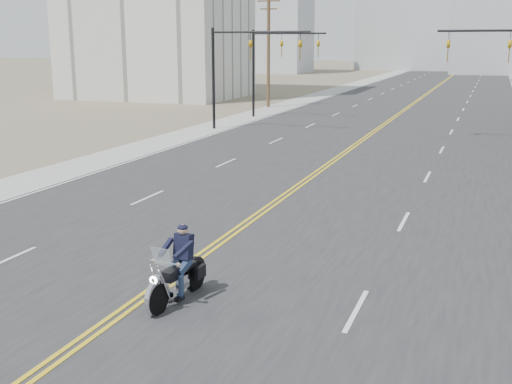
{
  "coord_description": "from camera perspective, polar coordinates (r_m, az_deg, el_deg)",
  "views": [
    {
      "loc": [
        7.59,
        -9.66,
        6.04
      ],
      "look_at": [
        1.02,
        8.1,
        1.6
      ],
      "focal_mm": 45.0,
      "sensor_mm": 36.0,
      "label": 1
    }
  ],
  "objects": [
    {
      "name": "haze_bldg_d",
      "position": [
        151.09,
        13.32,
        15.49
      ],
      "size": [
        20.0,
        15.0,
        26.0
      ],
      "primitive_type": "cube",
      "color": "#ADB2B7",
      "rests_on": "ground"
    },
    {
      "name": "haze_bldg_f",
      "position": [
        151.08,
        -2.18,
        13.92
      ],
      "size": [
        12.0,
        12.0,
        16.0
      ],
      "primitive_type": "cube",
      "color": "#ADB2B7",
      "rests_on": "ground"
    },
    {
      "name": "haze_bldg_a",
      "position": [
        131.83,
        1.49,
        15.34
      ],
      "size": [
        14.0,
        12.0,
        22.0
      ],
      "primitive_type": "cube",
      "color": "#B7BCC6",
      "rests_on": "ground"
    },
    {
      "name": "sidewalk_left",
      "position": [
        82.13,
        6.88,
        8.88
      ],
      "size": [
        3.0,
        200.0,
        0.01
      ],
      "primitive_type": "cube",
      "color": "#A5A5A0",
      "rests_on": "ground"
    },
    {
      "name": "road",
      "position": [
        80.24,
        14.98,
        8.44
      ],
      "size": [
        20.0,
        200.0,
        0.01
      ],
      "primitive_type": "cube",
      "color": "#303033",
      "rests_on": "ground"
    },
    {
      "name": "traffic_mast_left",
      "position": [
        44.84,
        -1.42,
        11.78
      ],
      "size": [
        7.1,
        0.26,
        7.0
      ],
      "color": "black",
      "rests_on": "ground"
    },
    {
      "name": "utility_pole_left",
      "position": [
        61.06,
        1.11,
        12.66
      ],
      "size": [
        2.2,
        0.3,
        10.5
      ],
      "color": "brown",
      "rests_on": "ground"
    },
    {
      "name": "ground_plane",
      "position": [
        13.69,
        -16.47,
        -13.57
      ],
      "size": [
        400.0,
        400.0,
        0.0
      ],
      "primitive_type": "plane",
      "color": "#776D56",
      "rests_on": "ground"
    },
    {
      "name": "motorcyclist",
      "position": [
        15.3,
        -7.09,
        -6.47
      ],
      "size": [
        1.21,
        2.42,
        1.83
      ],
      "primitive_type": null,
      "rotation": [
        0.0,
        0.0,
        3.05
      ],
      "color": "black",
      "rests_on": "ground"
    },
    {
      "name": "traffic_mast_far",
      "position": [
        52.47,
        1.53,
        11.91
      ],
      "size": [
        6.1,
        0.26,
        7.0
      ],
      "color": "black",
      "rests_on": "ground"
    },
    {
      "name": "haze_bldg_b",
      "position": [
        134.66,
        21.01,
        12.75
      ],
      "size": [
        18.0,
        14.0,
        14.0
      ],
      "primitive_type": "cube",
      "color": "#ADB2B7",
      "rests_on": "ground"
    }
  ]
}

